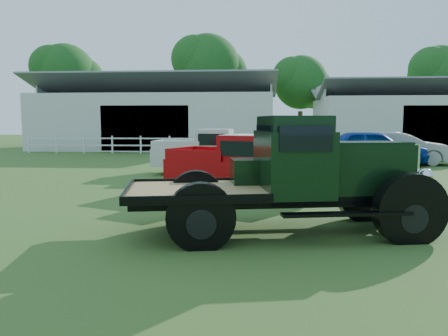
# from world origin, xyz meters

# --- Properties ---
(ground) EXTENTS (120.00, 120.00, 0.00)m
(ground) POSITION_xyz_m (0.00, 0.00, 0.00)
(ground) COLOR #3D672A
(shed_left) EXTENTS (18.80, 10.20, 5.60)m
(shed_left) POSITION_xyz_m (-7.00, 26.00, 2.80)
(shed_left) COLOR #B9B9AD
(shed_left) RESTS_ON ground
(shed_right) EXTENTS (16.80, 9.20, 5.20)m
(shed_right) POSITION_xyz_m (14.00, 27.00, 2.60)
(shed_right) COLOR #B9B9AD
(shed_right) RESTS_ON ground
(fence_rail) EXTENTS (14.20, 0.16, 1.20)m
(fence_rail) POSITION_xyz_m (-8.00, 20.00, 0.60)
(fence_rail) COLOR white
(fence_rail) RESTS_ON ground
(tree_a) EXTENTS (6.30, 6.30, 10.50)m
(tree_a) POSITION_xyz_m (-18.00, 33.00, 5.25)
(tree_a) COLOR #0D410E
(tree_a) RESTS_ON ground
(tree_b) EXTENTS (6.90, 6.90, 11.50)m
(tree_b) POSITION_xyz_m (-4.00, 34.00, 5.75)
(tree_b) COLOR #0D410E
(tree_b) RESTS_ON ground
(tree_c) EXTENTS (5.40, 5.40, 9.00)m
(tree_c) POSITION_xyz_m (5.00, 33.00, 4.50)
(tree_c) COLOR #0D410E
(tree_c) RESTS_ON ground
(tree_d) EXTENTS (6.00, 6.00, 10.00)m
(tree_d) POSITION_xyz_m (18.00, 34.00, 5.00)
(tree_d) COLOR #0D410E
(tree_d) RESTS_ON ground
(vintage_flatbed) EXTENTS (6.08, 3.31, 2.28)m
(vintage_flatbed) POSITION_xyz_m (1.58, -0.86, 1.14)
(vintage_flatbed) COLOR black
(vintage_flatbed) RESTS_ON ground
(red_pickup) EXTENTS (5.31, 3.67, 1.81)m
(red_pickup) POSITION_xyz_m (0.66, 3.80, 0.90)
(red_pickup) COLOR #A9070C
(red_pickup) RESTS_ON ground
(white_pickup) EXTENTS (5.09, 2.24, 1.83)m
(white_pickup) POSITION_xyz_m (-0.85, 8.55, 0.91)
(white_pickup) COLOR beige
(white_pickup) RESTS_ON ground
(misc_car_blue) EXTENTS (5.24, 2.18, 1.77)m
(misc_car_blue) POSITION_xyz_m (6.67, 12.83, 0.89)
(misc_car_blue) COLOR #0C339C
(misc_car_blue) RESTS_ON ground
(misc_car_grey) EXTENTS (5.18, 2.86, 1.62)m
(misc_car_grey) POSITION_xyz_m (8.37, 13.71, 0.81)
(misc_car_grey) COLOR gray
(misc_car_grey) RESTS_ON ground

